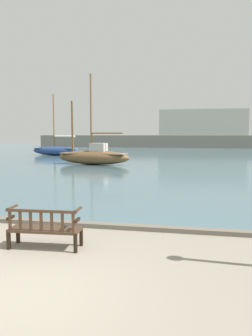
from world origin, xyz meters
name	(u,v)px	position (x,y,z in m)	size (l,w,h in m)	color
ground_plane	(19,293)	(0.00, 0.00, 0.00)	(160.00, 160.00, 0.00)	gray
harbor_water	(173,151)	(0.00, 44.00, 0.04)	(100.00, 80.00, 0.08)	#476670
quay_edge_kerb	(91,225)	(0.00, 3.85, 0.06)	(40.00, 0.30, 0.12)	#675F54
park_bench	(45,228)	(-0.50, 2.03, 0.47)	(1.63, 0.61, 0.92)	black
sailboat_far_starboard	(56,150)	(-12.78, 30.95, 0.70)	(6.08, 2.27, 7.01)	navy
sailboat_distant_harbor	(94,156)	(-5.11, 20.80, 0.80)	(6.38, 2.46, 7.22)	brown
channel_buoy	(99,159)	(-5.47, 23.46, 0.36)	(0.55, 0.55, 1.25)	gold
far_breakwater	(185,135)	(1.48, 55.30, 2.28)	(51.81, 2.40, 6.88)	slate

